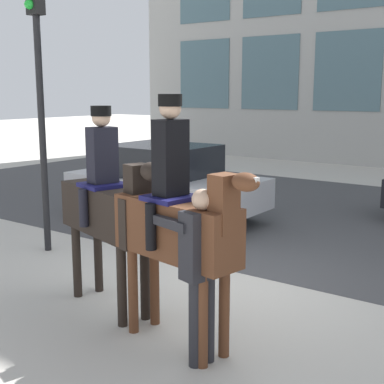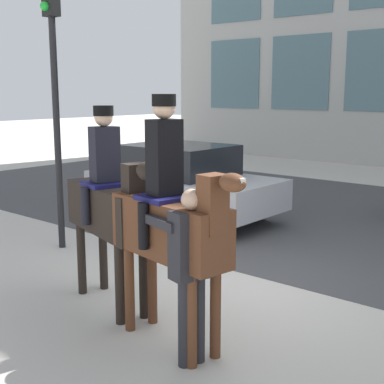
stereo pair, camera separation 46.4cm
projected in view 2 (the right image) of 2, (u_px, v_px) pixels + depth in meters
ground_plane at (228, 284)px, 7.38m from camera, size 80.00×80.00×0.00m
road_surface at (366, 221)px, 10.95m from camera, size 24.31×8.50×0.01m
mounted_horse_lead at (110, 204)px, 6.42m from camera, size 1.96×0.86×2.46m
mounted_horse_companion at (171, 222)px, 5.40m from camera, size 1.86×0.69×2.60m
pedestrian_bystander at (190, 263)px, 5.06m from camera, size 0.90×0.44×1.74m
street_car_near_lane at (182, 181)px, 11.08m from camera, size 4.05×2.00×1.54m
traffic_light at (53, 68)px, 8.59m from camera, size 0.24×0.29×4.51m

